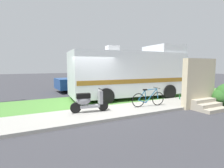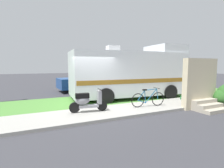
# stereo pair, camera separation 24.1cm
# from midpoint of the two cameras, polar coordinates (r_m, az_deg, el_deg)

# --- Properties ---
(ground_plane) EXTENTS (80.00, 80.00, 0.00)m
(ground_plane) POSITION_cam_midpoint_polar(r_m,az_deg,el_deg) (8.65, -6.57, -7.82)
(ground_plane) COLOR #38383D
(sidewalk) EXTENTS (24.00, 2.00, 0.12)m
(sidewalk) POSITION_cam_midpoint_polar(r_m,az_deg,el_deg) (7.56, -3.36, -9.38)
(sidewalk) COLOR #9E9B93
(sidewalk) RESTS_ON ground
(grass_strip) EXTENTS (24.00, 3.40, 0.08)m
(grass_strip) POSITION_cam_midpoint_polar(r_m,az_deg,el_deg) (10.03, -9.57, -5.69)
(grass_strip) COLOR #4C8438
(grass_strip) RESTS_ON ground
(motorhome_rv) EXTENTS (7.24, 3.10, 3.36)m
(motorhome_rv) POSITION_cam_midpoint_polar(r_m,az_deg,el_deg) (10.99, 5.15, 3.60)
(motorhome_rv) COLOR silver
(motorhome_rv) RESTS_ON ground
(scooter) EXTENTS (1.61, 0.54, 0.97)m
(scooter) POSITION_cam_midpoint_polar(r_m,az_deg,el_deg) (7.43, -8.70, -5.59)
(scooter) COLOR black
(scooter) RESTS_ON ground
(bicycle) EXTENTS (1.74, 0.52, 0.88)m
(bicycle) POSITION_cam_midpoint_polar(r_m,az_deg,el_deg) (8.55, 10.96, -4.67)
(bicycle) COLOR black
(bicycle) RESTS_ON ground
(pickup_truck_near) EXTENTS (5.32, 2.39, 1.73)m
(pickup_truck_near) POSITION_cam_midpoint_polar(r_m,az_deg,el_deg) (14.72, -6.03, 1.63)
(pickup_truck_near) COLOR #1E478C
(pickup_truck_near) RESTS_ON ground
(porch_steps) EXTENTS (2.00, 1.26, 2.40)m
(porch_steps) POSITION_cam_midpoint_polar(r_m,az_deg,el_deg) (9.44, 26.29, -1.27)
(porch_steps) COLOR #B2A893
(porch_steps) RESTS_ON ground
(bottle_green) EXTENTS (0.06, 0.06, 0.25)m
(bottle_green) POSITION_cam_midpoint_polar(r_m,az_deg,el_deg) (10.88, 20.57, -4.07)
(bottle_green) COLOR #19722D
(bottle_green) RESTS_ON ground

